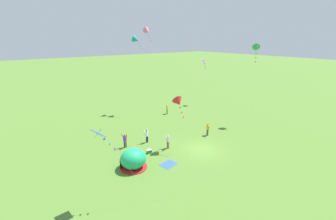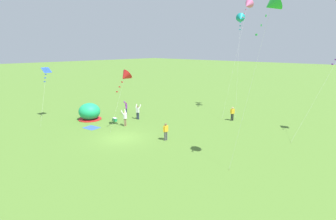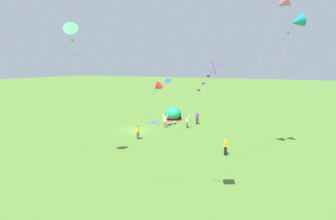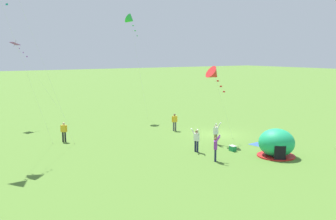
{
  "view_description": "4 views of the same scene",
  "coord_description": "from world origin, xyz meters",
  "px_view_note": "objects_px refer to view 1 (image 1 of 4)",
  "views": [
    {
      "loc": [
        -18.23,
        -16.85,
        12.95
      ],
      "look_at": [
        -0.62,
        5.96,
        3.66
      ],
      "focal_mm": 24.0,
      "sensor_mm": 36.0,
      "label": 1
    },
    {
      "loc": [
        20.24,
        -15.04,
        8.77
      ],
      "look_at": [
        3.25,
        3.33,
        2.83
      ],
      "focal_mm": 28.0,
      "sensor_mm": 36.0,
      "label": 2
    },
    {
      "loc": [
        29.5,
        18.77,
        8.74
      ],
      "look_at": [
        2.22,
        5.84,
        3.58
      ],
      "focal_mm": 28.0,
      "sensor_mm": 36.0,
      "label": 3
    },
    {
      "loc": [
        -28.07,
        23.89,
        7.66
      ],
      "look_at": [
        -0.07,
        5.75,
        2.8
      ],
      "focal_mm": 42.0,
      "sensor_mm": 36.0,
      "label": 4
    }
  ],
  "objects_px": {
    "kite_teal": "(136,40)",
    "kite_blue": "(101,136)",
    "person_far_back": "(208,129)",
    "cooler_box": "(149,151)",
    "kite_pink": "(147,31)",
    "person_strolling": "(147,135)",
    "person_with_toddler": "(167,109)",
    "person_watching_sky": "(125,140)",
    "person_flying_kite": "(168,141)",
    "kite_purple": "(204,62)",
    "popup_tent": "(133,159)",
    "kite_green": "(256,48)",
    "kite_red": "(178,102)"
  },
  "relations": [
    {
      "from": "kite_teal",
      "to": "kite_blue",
      "type": "height_order",
      "value": "kite_teal"
    },
    {
      "from": "person_far_back",
      "to": "kite_teal",
      "type": "bearing_deg",
      "value": 94.99
    },
    {
      "from": "cooler_box",
      "to": "kite_pink",
      "type": "xyz_separation_m",
      "value": [
        9.34,
        14.32,
        13.81
      ]
    },
    {
      "from": "person_strolling",
      "to": "kite_pink",
      "type": "distance_m",
      "value": 19.28
    },
    {
      "from": "person_with_toddler",
      "to": "person_watching_sky",
      "type": "height_order",
      "value": "person_watching_sky"
    },
    {
      "from": "kite_teal",
      "to": "kite_blue",
      "type": "bearing_deg",
      "value": -126.7
    },
    {
      "from": "person_flying_kite",
      "to": "kite_teal",
      "type": "relative_size",
      "value": 0.14
    },
    {
      "from": "kite_blue",
      "to": "kite_purple",
      "type": "xyz_separation_m",
      "value": [
        27.86,
        16.03,
        2.4
      ]
    },
    {
      "from": "person_strolling",
      "to": "kite_purple",
      "type": "bearing_deg",
      "value": 24.54
    },
    {
      "from": "popup_tent",
      "to": "kite_blue",
      "type": "distance_m",
      "value": 7.17
    },
    {
      "from": "person_watching_sky",
      "to": "kite_teal",
      "type": "bearing_deg",
      "value": 53.16
    },
    {
      "from": "kite_teal",
      "to": "kite_pink",
      "type": "distance_m",
      "value": 2.4
    },
    {
      "from": "person_watching_sky",
      "to": "kite_blue",
      "type": "xyz_separation_m",
      "value": [
        -5.69,
        -7.7,
        4.91
      ]
    },
    {
      "from": "popup_tent",
      "to": "person_strolling",
      "type": "distance_m",
      "value": 6.02
    },
    {
      "from": "kite_teal",
      "to": "kite_green",
      "type": "bearing_deg",
      "value": -56.55
    },
    {
      "from": "person_watching_sky",
      "to": "kite_teal",
      "type": "distance_m",
      "value": 19.46
    },
    {
      "from": "person_strolling",
      "to": "kite_purple",
      "type": "distance_m",
      "value": 22.42
    },
    {
      "from": "kite_purple",
      "to": "cooler_box",
      "type": "bearing_deg",
      "value": -151.13
    },
    {
      "from": "person_far_back",
      "to": "popup_tent",
      "type": "bearing_deg",
      "value": -175.64
    },
    {
      "from": "person_flying_kite",
      "to": "kite_blue",
      "type": "height_order",
      "value": "kite_blue"
    },
    {
      "from": "person_with_toddler",
      "to": "person_flying_kite",
      "type": "relative_size",
      "value": 0.91
    },
    {
      "from": "kite_teal",
      "to": "kite_red",
      "type": "bearing_deg",
      "value": -104.35
    },
    {
      "from": "kite_green",
      "to": "person_flying_kite",
      "type": "bearing_deg",
      "value": 178.24
    },
    {
      "from": "popup_tent",
      "to": "person_flying_kite",
      "type": "xyz_separation_m",
      "value": [
        5.51,
        1.25,
        0.0
      ]
    },
    {
      "from": "kite_purple",
      "to": "person_strolling",
      "type": "bearing_deg",
      "value": -155.46
    },
    {
      "from": "person_with_toddler",
      "to": "person_flying_kite",
      "type": "height_order",
      "value": "person_flying_kite"
    },
    {
      "from": "person_with_toddler",
      "to": "kite_green",
      "type": "bearing_deg",
      "value": -53.02
    },
    {
      "from": "cooler_box",
      "to": "kite_green",
      "type": "distance_m",
      "value": 21.77
    },
    {
      "from": "person_with_toddler",
      "to": "kite_purple",
      "type": "relative_size",
      "value": 0.19
    },
    {
      "from": "popup_tent",
      "to": "person_strolling",
      "type": "bearing_deg",
      "value": 43.95
    },
    {
      "from": "cooler_box",
      "to": "kite_green",
      "type": "height_order",
      "value": "kite_green"
    },
    {
      "from": "person_with_toddler",
      "to": "person_far_back",
      "type": "xyz_separation_m",
      "value": [
        -1.16,
        -10.78,
        0.0
      ]
    },
    {
      "from": "person_strolling",
      "to": "kite_pink",
      "type": "xyz_separation_m",
      "value": [
        8.0,
        11.75,
        13.03
      ]
    },
    {
      "from": "person_strolling",
      "to": "kite_red",
      "type": "xyz_separation_m",
      "value": [
        2.25,
        -3.53,
        4.83
      ]
    },
    {
      "from": "kite_teal",
      "to": "kite_pink",
      "type": "relative_size",
      "value": 0.91
    },
    {
      "from": "person_far_back",
      "to": "kite_green",
      "type": "distance_m",
      "value": 14.09
    },
    {
      "from": "person_flying_kite",
      "to": "kite_purple",
      "type": "distance_m",
      "value": 22.78
    },
    {
      "from": "person_watching_sky",
      "to": "kite_pink",
      "type": "bearing_deg",
      "value": 45.99
    },
    {
      "from": "person_far_back",
      "to": "person_watching_sky",
      "type": "height_order",
      "value": "person_watching_sky"
    },
    {
      "from": "person_flying_kite",
      "to": "kite_blue",
      "type": "distance_m",
      "value": 11.73
    },
    {
      "from": "kite_teal",
      "to": "kite_blue",
      "type": "distance_m",
      "value": 26.06
    },
    {
      "from": "person_strolling",
      "to": "person_watching_sky",
      "type": "bearing_deg",
      "value": 170.68
    },
    {
      "from": "popup_tent",
      "to": "kite_pink",
      "type": "distance_m",
      "value": 23.99
    },
    {
      "from": "popup_tent",
      "to": "cooler_box",
      "type": "xyz_separation_m",
      "value": [
        3.0,
        1.61,
        -0.78
      ]
    },
    {
      "from": "cooler_box",
      "to": "person_watching_sky",
      "type": "distance_m",
      "value": 3.5
    },
    {
      "from": "cooler_box",
      "to": "kite_teal",
      "type": "height_order",
      "value": "kite_teal"
    },
    {
      "from": "person_flying_kite",
      "to": "person_far_back",
      "type": "xyz_separation_m",
      "value": [
        6.71,
        -0.32,
        -0.03
      ]
    },
    {
      "from": "kite_red",
      "to": "cooler_box",
      "type": "bearing_deg",
      "value": 165.02
    },
    {
      "from": "cooler_box",
      "to": "kite_red",
      "type": "xyz_separation_m",
      "value": [
        3.59,
        -0.96,
        5.61
      ]
    },
    {
      "from": "person_flying_kite",
      "to": "popup_tent",
      "type": "bearing_deg",
      "value": -167.23
    }
  ]
}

